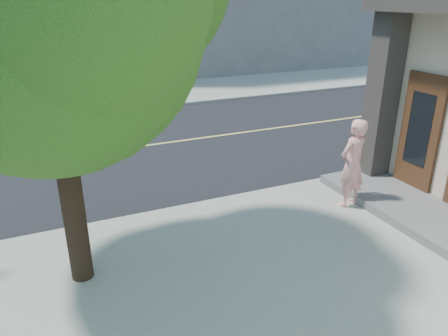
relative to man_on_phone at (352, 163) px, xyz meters
name	(u,v)px	position (x,y,z in m)	size (l,w,h in m)	color
sidewalk_ne	(199,60)	(5.27, 22.93, -1.01)	(29.00, 25.00, 0.12)	gray
man_on_phone	(352,163)	(0.00, 0.00, 0.00)	(0.70, 0.46, 1.91)	#FBA196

